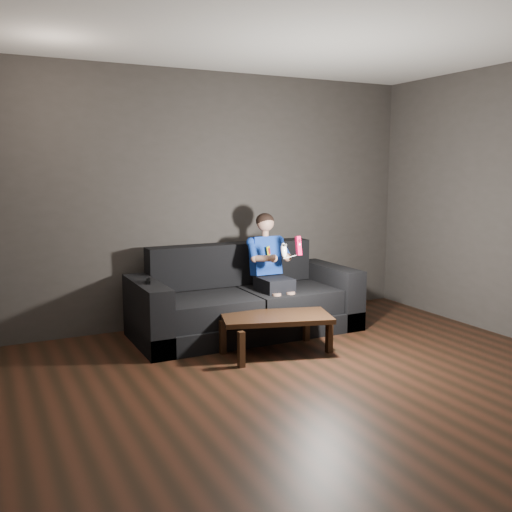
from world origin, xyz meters
TOP-DOWN VIEW (x-y plane):
  - floor at (0.00, 0.00)m, footprint 5.00×5.00m
  - back_wall at (0.00, 2.50)m, footprint 5.00×0.04m
  - ceiling at (0.00, 0.00)m, footprint 5.00×5.00m
  - sofa at (0.20, 1.91)m, footprint 2.30×0.99m
  - child at (0.46, 1.85)m, footprint 0.45×0.55m
  - wii_remote_red at (0.54, 1.42)m, footprint 0.05×0.07m
  - nunchuk_white at (0.39, 1.43)m, footprint 0.08×0.10m
  - wii_remote_black at (-0.83, 1.83)m, footprint 0.08×0.17m
  - coffee_table at (0.16, 1.16)m, footprint 1.08×0.75m

SIDE VIEW (x-z plane):
  - floor at x=0.00m, z-range 0.00..0.00m
  - sofa at x=0.20m, z-range -0.15..0.73m
  - coffee_table at x=0.16m, z-range 0.13..0.49m
  - wii_remote_black at x=-0.83m, z-range 0.62..0.66m
  - child at x=0.46m, z-range 0.18..1.29m
  - nunchuk_white at x=0.39m, z-range 0.83..0.98m
  - wii_remote_red at x=0.54m, z-range 0.85..1.04m
  - back_wall at x=0.00m, z-range 0.00..2.70m
  - ceiling at x=0.00m, z-range 2.69..2.71m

